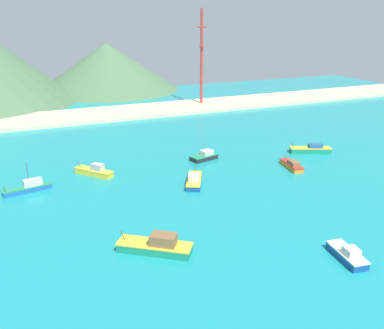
% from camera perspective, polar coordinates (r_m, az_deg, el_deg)
% --- Properties ---
extents(ground, '(260.00, 280.00, 0.50)m').
position_cam_1_polar(ground, '(77.33, 14.59, -6.17)').
color(ground, teal).
extents(fishing_boat_0, '(10.74, 9.04, 2.93)m').
position_cam_1_polar(fishing_boat_0, '(62.21, -4.81, -10.90)').
color(fishing_boat_0, '#198466').
rests_on(fishing_boat_0, ground).
extents(fishing_boat_1, '(6.56, 9.24, 2.43)m').
position_cam_1_polar(fishing_boat_1, '(85.56, 0.29, -2.17)').
color(fishing_boat_1, '#14478C').
rests_on(fishing_boat_1, ground).
extents(fishing_boat_2, '(3.68, 8.05, 2.10)m').
position_cam_1_polar(fishing_boat_2, '(97.26, 13.39, -0.06)').
color(fishing_boat_2, orange).
rests_on(fishing_boat_2, ground).
extents(fishing_boat_4, '(3.53, 7.20, 2.22)m').
position_cam_1_polar(fishing_boat_4, '(64.19, 20.35, -11.39)').
color(fishing_boat_4, '#14478C').
rests_on(fishing_boat_4, ground).
extents(fishing_boat_5, '(7.24, 4.72, 2.16)m').
position_cam_1_polar(fishing_boat_5, '(100.27, 1.69, 1.12)').
color(fishing_boat_5, '#232328').
rests_on(fishing_boat_5, ground).
extents(fishing_boat_6, '(10.27, 6.48, 2.86)m').
position_cam_1_polar(fishing_boat_6, '(109.35, 15.83, 1.98)').
color(fishing_boat_6, '#198466').
rests_on(fishing_boat_6, ground).
extents(fishing_boat_7, '(7.51, 8.54, 2.73)m').
position_cam_1_polar(fishing_boat_7, '(92.73, -13.07, -0.89)').
color(fishing_boat_7, gold).
rests_on(fishing_boat_7, ground).
extents(fishing_boat_8, '(9.40, 3.57, 6.08)m').
position_cam_1_polar(fishing_boat_8, '(88.00, -21.26, -2.91)').
color(fishing_boat_8, '#1E5BA8').
rests_on(fishing_boat_8, ground).
extents(beach_strip, '(247.00, 20.55, 1.20)m').
position_cam_1_polar(beach_strip, '(151.97, -5.83, 7.33)').
color(beach_strip, beige).
rests_on(beach_strip, ground).
extents(hill_central, '(64.38, 64.38, 21.10)m').
position_cam_1_polar(hill_central, '(200.97, -11.42, 12.90)').
color(hill_central, '#476B47').
rests_on(hill_central, ground).
extents(radio_tower, '(3.50, 2.80, 35.04)m').
position_cam_1_polar(radio_tower, '(159.39, 1.31, 14.27)').
color(radio_tower, '#B7332D').
rests_on(radio_tower, ground).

